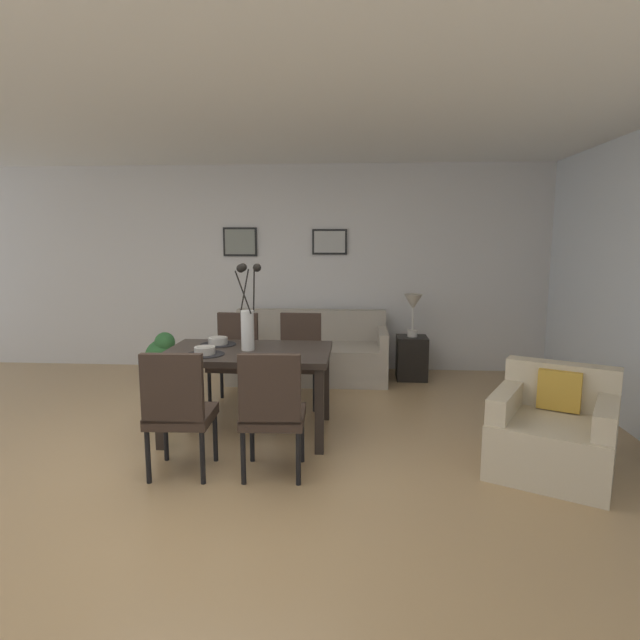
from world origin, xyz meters
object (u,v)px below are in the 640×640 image
Objects in this scene: dining_chair_far_left at (272,408)px; sofa at (309,355)px; framed_picture_left at (240,242)px; framed_picture_center at (330,242)px; dining_table at (248,360)px; armchair at (553,433)px; table_lamp at (413,306)px; bowl_near_left at (205,350)px; side_table at (412,358)px; dining_chair_near_left at (178,407)px; dining_chair_near_right at (235,354)px; dining_chair_far_right at (299,354)px; centerpiece_vase at (247,317)px; bowl_near_right at (218,340)px; potted_plant at (163,358)px.

dining_chair_far_left is 2.72m from sofa.
framed_picture_left is (-0.91, 3.19, 1.13)m from dining_chair_far_left.
dining_table is at bearing -103.70° from framed_picture_center.
dining_table is 2.61m from framed_picture_left.
dining_table is at bearing -100.68° from sofa.
armchair is 3.69m from framed_picture_center.
table_lamp is at bearing 65.54° from dining_chair_far_left.
bowl_near_left is 2.71m from framed_picture_left.
side_table is 0.48× the size of armchair.
framed_picture_center reaches higher than side_table.
dining_chair_near_left is 1.73m from dining_chair_near_right.
armchair is at bearing -8.05° from bowl_near_left.
armchair reaches higher than dining_table.
dining_chair_far_right is at bearing -98.97° from framed_picture_center.
dining_table is at bearing -124.65° from centerpiece_vase.
table_lamp reaches higher than dining_chair_far_right.
bowl_near_right is 0.09× the size of sofa.
framed_picture_left is at bearing 103.73° from centerpiece_vase.
dining_chair_far_left is at bearing -90.24° from sofa.
table_lamp is (0.00, 0.00, 0.63)m from side_table.
bowl_near_right is at bearing -83.14° from framed_picture_left.
bowl_near_left is (-0.66, -1.09, 0.27)m from dining_chair_far_right.
centerpiece_vase reaches higher than sofa.
sofa is at bearing -178.21° from side_table.
dining_table is 2.09× the size of potted_plant.
sofa reaches higher than dining_table.
framed_picture_left is 1.83m from potted_plant.
dining_chair_far_right is (0.66, 0.03, 0.00)m from dining_chair_near_right.
framed_picture_center is at bearing 74.52° from dining_chair_near_left.
dining_chair_near_right is 1.80× the size of table_lamp.
dining_chair_near_left is at bearing -90.22° from bowl_near_right.
centerpiece_vase reaches higher than table_lamp.
sofa is at bearing -178.21° from table_lamp.
dining_chair_far_left is 1.00× the size of dining_chair_far_right.
side_table is at bearing -23.54° from framed_picture_center.
armchair is at bearing -50.68° from sofa.
table_lamp is 2.67m from armchair.
dining_chair_near_right is at bearing 110.20° from dining_table.
dining_chair_near_left is at bearing -177.42° from dining_chair_far_left.
bowl_near_right is 0.25× the size of potted_plant.
bowl_near_left is 0.33× the size of table_lamp.
dining_chair_near_left is 1.88m from dining_chair_far_right.
table_lamp is at bearing 41.73° from bowl_near_right.
dining_chair_far_right is 1.01m from sofa.
dining_chair_near_left is 1.06m from centerpiece_vase.
dining_chair_near_left is 3.38m from side_table.
dining_chair_near_left is 2.25m from potted_plant.
bowl_near_right is (-0.66, 1.05, 0.27)m from dining_chair_far_left.
armchair is (2.02, -1.47, -0.23)m from dining_chair_far_right.
armchair reaches higher than potted_plant.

